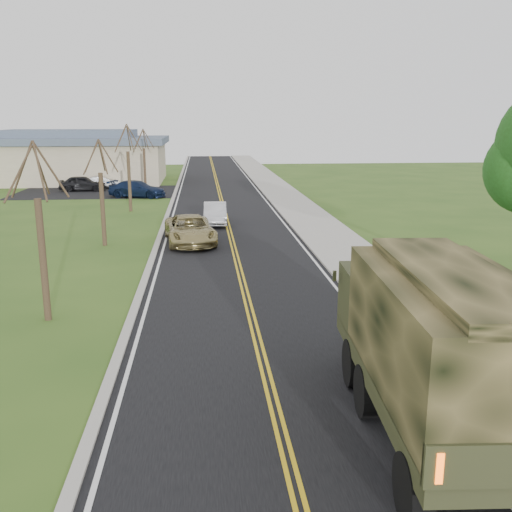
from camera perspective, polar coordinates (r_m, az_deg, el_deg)
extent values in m
plane|color=#32511B|center=(11.49, 4.00, -22.32)|extent=(160.00, 160.00, 0.00)
cube|color=black|center=(49.66, -3.51, 5.69)|extent=(8.00, 120.00, 0.01)
cube|color=#9E998E|center=(49.96, 1.27, 5.82)|extent=(0.30, 120.00, 0.12)
cube|color=#9E998E|center=(50.20, 3.27, 5.83)|extent=(3.20, 120.00, 0.10)
cube|color=#9E998E|center=(49.70, -8.32, 5.63)|extent=(0.30, 120.00, 0.10)
cylinder|color=#38281C|center=(20.45, -20.52, -0.43)|extent=(0.24, 0.24, 4.20)
cylinder|color=#38281C|center=(19.99, -19.81, 8.14)|extent=(1.01, 0.33, 1.90)
cylinder|color=#38281C|center=(20.58, -20.67, 7.98)|extent=(0.13, 1.29, 1.74)
cylinder|color=#38281C|center=(20.29, -22.37, 7.99)|extent=(0.98, 0.43, 1.90)
cylinder|color=#38281C|center=(19.64, -22.69, 7.59)|extent=(0.79, 1.05, 1.77)
cylinder|color=#38281C|center=(19.52, -20.79, 7.95)|extent=(0.58, 0.90, 1.90)
cylinder|color=#38281C|center=(32.00, -15.08, 4.51)|extent=(0.24, 0.24, 3.96)
cylinder|color=#38281C|center=(31.75, -14.55, 9.66)|extent=(0.96, 0.32, 1.79)
cylinder|color=#38281C|center=(32.27, -15.16, 9.55)|extent=(0.12, 1.22, 1.65)
cylinder|color=#38281C|center=(31.94, -16.12, 9.59)|extent=(0.93, 0.41, 1.79)
cylinder|color=#38281C|center=(31.33, -16.20, 9.38)|extent=(0.75, 0.99, 1.67)
cylinder|color=#38281C|center=(31.27, -15.06, 9.58)|extent=(0.55, 0.85, 1.80)
cylinder|color=#38281C|center=(43.75, -12.55, 7.27)|extent=(0.24, 0.24, 4.44)
cylinder|color=#38281C|center=(43.61, -12.08, 11.49)|extent=(1.07, 0.35, 2.00)
cylinder|color=#38281C|center=(44.18, -12.61, 11.38)|extent=(0.13, 1.36, 1.84)
cylinder|color=#38281C|center=(43.78, -13.38, 11.43)|extent=(1.03, 0.46, 2.00)
cylinder|color=#38281C|center=(43.09, -13.40, 11.29)|extent=(0.83, 1.10, 1.87)
cylinder|color=#38281C|center=(43.07, -12.46, 11.45)|extent=(0.61, 0.95, 2.01)
cylinder|color=#38281C|center=(55.64, -11.06, 8.42)|extent=(0.24, 0.24, 4.08)
cylinder|color=#38281C|center=(55.55, -10.70, 11.46)|extent=(0.99, 0.33, 1.84)
cylinder|color=#38281C|center=(56.07, -11.10, 11.39)|extent=(0.13, 1.25, 1.69)
cylinder|color=#38281C|center=(55.69, -11.65, 11.43)|extent=(0.95, 0.42, 1.85)
cylinder|color=#38281C|center=(55.05, -11.64, 11.33)|extent=(0.77, 1.02, 1.72)
cylinder|color=#38281C|center=(55.05, -10.96, 11.44)|extent=(0.57, 0.88, 1.85)
cube|color=tan|center=(66.91, -18.03, 8.88)|extent=(20.00, 12.00, 4.20)
cube|color=#475466|center=(66.79, -18.18, 10.93)|extent=(21.00, 13.00, 0.70)
cube|color=#475466|center=(66.77, -18.23, 11.52)|extent=(14.00, 8.00, 0.90)
cube|color=black|center=(56.22, -14.03, 6.23)|extent=(18.00, 10.00, 0.02)
cylinder|color=black|center=(10.77, 15.42, -21.55)|extent=(0.47, 1.25, 1.23)
cylinder|color=black|center=(13.75, 11.03, -13.13)|extent=(0.47, 1.25, 1.23)
cylinder|color=black|center=(14.43, 20.40, -12.43)|extent=(0.47, 1.25, 1.23)
cylinder|color=black|center=(15.13, 9.74, -10.50)|extent=(0.47, 1.25, 1.23)
cylinder|color=black|center=(15.75, 18.28, -10.02)|extent=(0.47, 1.25, 1.23)
cube|color=#32361D|center=(13.23, 16.86, -11.89)|extent=(3.20, 8.00, 0.39)
cube|color=#32361D|center=(15.43, 13.81, -4.22)|extent=(2.82, 2.30, 1.57)
cube|color=black|center=(16.30, 12.94, -2.40)|extent=(2.46, 0.25, 0.78)
cube|color=#32361D|center=(12.31, 18.36, -12.56)|extent=(3.18, 6.11, 0.17)
cube|color=black|center=(11.85, 18.78, -7.43)|extent=(3.18, 6.11, 2.24)
cube|color=black|center=(11.50, 19.22, -1.94)|extent=(2.18, 6.04, 0.28)
cube|color=#FF590C|center=(9.31, 17.88, -19.56)|extent=(0.11, 0.05, 0.50)
imported|color=#9E9059|center=(31.86, -6.61, 2.62)|extent=(3.18, 5.76, 1.53)
imported|color=silver|center=(37.72, -4.11, 4.27)|extent=(1.54, 4.25, 1.39)
imported|color=black|center=(57.74, -16.95, 6.97)|extent=(4.42, 1.89, 1.49)
imported|color=#B5B5BA|center=(59.38, -15.15, 7.12)|extent=(3.87, 1.90, 1.22)
imported|color=#0F1C39|center=(51.86, -11.79, 6.58)|extent=(5.43, 3.41, 1.47)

